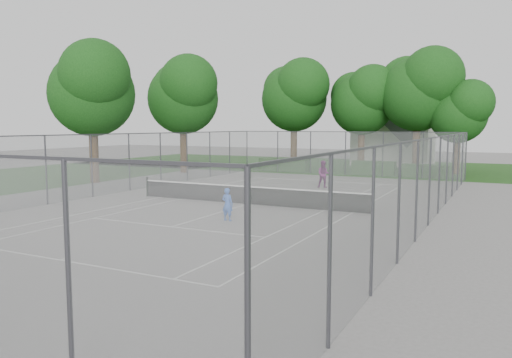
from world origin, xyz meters
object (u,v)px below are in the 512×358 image
at_px(tennis_net, 247,194).
at_px(girl_player, 227,204).
at_px(house, 394,128).
at_px(woman_player, 324,174).

height_order(tennis_net, girl_player, girl_player).
height_order(house, woman_player, house).
relative_size(house, girl_player, 6.63).
distance_m(tennis_net, girl_player, 4.45).
relative_size(house, woman_player, 5.26).
height_order(tennis_net, house, house).
relative_size(tennis_net, girl_player, 9.25).
distance_m(tennis_net, woman_player, 8.29).
bearing_deg(woman_player, girl_player, -111.35).
xyz_separation_m(house, girl_player, (0.02, -33.60, -3.02)).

